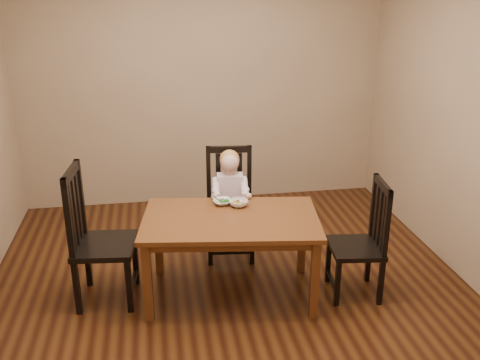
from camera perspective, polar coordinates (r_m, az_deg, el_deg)
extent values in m
cube|color=#43250E|center=(4.57, -1.08, -11.41)|extent=(4.00, 4.00, 0.01)
cube|color=#947B5E|center=(5.96, -4.04, 10.19)|extent=(4.00, 0.01, 2.70)
cube|color=#947B5E|center=(2.19, 6.47, -8.70)|extent=(4.00, 0.01, 2.70)
cube|color=#947B5E|center=(4.73, 23.67, 5.79)|extent=(0.01, 4.00, 2.70)
cube|color=#4D2C12|center=(4.17, -1.00, -4.25)|extent=(1.47, 1.00, 0.04)
cube|color=#4D2C12|center=(4.20, -1.00, -4.93)|extent=(1.34, 0.88, 0.07)
cube|color=#4D2C12|center=(4.07, -9.82, -10.71)|extent=(0.07, 0.07, 0.65)
cube|color=#4D2C12|center=(4.08, 7.97, -10.51)|extent=(0.07, 0.07, 0.65)
cube|color=#4D2C12|center=(4.67, -8.70, -6.31)|extent=(0.07, 0.07, 0.65)
cube|color=#4D2C12|center=(4.68, 6.62, -6.15)|extent=(0.07, 0.07, 0.65)
cube|color=black|center=(4.88, -1.06, -3.55)|extent=(0.47, 0.46, 0.04)
cube|color=black|center=(5.14, 0.96, -4.95)|extent=(0.04, 0.04, 0.41)
cube|color=black|center=(5.13, -3.25, -5.06)|extent=(0.04, 0.04, 0.41)
cube|color=black|center=(4.82, 1.30, -6.76)|extent=(0.04, 0.04, 0.41)
cube|color=black|center=(4.81, -3.20, -6.89)|extent=(0.04, 0.04, 0.41)
cube|color=black|center=(4.94, 0.99, 0.55)|extent=(0.04, 0.04, 0.56)
cube|color=black|center=(4.92, -3.37, 0.45)|extent=(0.04, 0.04, 0.56)
cube|color=black|center=(4.85, -1.21, 3.30)|extent=(0.42, 0.08, 0.06)
cube|color=black|center=(4.94, -0.04, 0.20)|extent=(0.05, 0.02, 0.48)
cube|color=black|center=(4.94, -1.18, 0.17)|extent=(0.05, 0.02, 0.48)
cube|color=black|center=(4.94, -2.33, 0.15)|extent=(0.05, 0.02, 0.48)
cube|color=black|center=(4.34, -14.22, -6.82)|extent=(0.50, 0.52, 0.04)
cube|color=black|center=(4.67, -15.92, -8.33)|extent=(0.05, 0.05, 0.45)
cube|color=black|center=(4.32, -17.00, -10.97)|extent=(0.05, 0.05, 0.45)
cube|color=black|center=(4.60, -11.09, -8.34)|extent=(0.05, 0.05, 0.45)
cube|color=black|center=(4.24, -11.74, -11.04)|extent=(0.05, 0.05, 0.45)
cube|color=black|center=(4.43, -16.65, -1.75)|extent=(0.05, 0.05, 0.62)
cube|color=black|center=(4.06, -17.85, -3.96)|extent=(0.05, 0.05, 0.62)
cube|color=black|center=(4.14, -17.62, 0.73)|extent=(0.08, 0.46, 0.07)
cube|color=black|center=(4.35, -16.87, -2.63)|extent=(0.03, 0.05, 0.53)
cube|color=black|center=(4.25, -17.17, -3.21)|extent=(0.03, 0.05, 0.53)
cube|color=black|center=(4.15, -17.49, -3.81)|extent=(0.03, 0.05, 0.53)
cube|color=black|center=(4.40, 12.23, -7.09)|extent=(0.45, 0.46, 0.04)
cube|color=black|center=(4.40, 14.79, -10.54)|extent=(0.04, 0.04, 0.39)
cube|color=black|center=(4.70, 13.53, -8.29)|extent=(0.04, 0.04, 0.39)
cube|color=black|center=(4.31, 10.36, -10.83)|extent=(0.04, 0.04, 0.39)
cube|color=black|center=(4.62, 9.39, -8.51)|extent=(0.04, 0.04, 0.39)
cube|color=black|center=(4.17, 15.42, -4.57)|extent=(0.04, 0.04, 0.54)
cube|color=black|center=(4.48, 14.06, -2.62)|extent=(0.04, 0.04, 0.54)
cube|color=black|center=(4.23, 15.01, -0.56)|extent=(0.08, 0.40, 0.06)
cube|color=black|center=(4.25, 15.04, -4.43)|extent=(0.02, 0.04, 0.47)
cube|color=black|center=(4.33, 14.68, -3.91)|extent=(0.02, 0.04, 0.47)
cube|color=black|center=(4.42, 14.33, -3.40)|extent=(0.02, 0.04, 0.47)
imported|color=silver|center=(4.40, -1.88, -2.36)|extent=(0.17, 0.17, 0.04)
imported|color=silver|center=(4.36, -0.15, -2.48)|extent=(0.18, 0.18, 0.05)
cube|color=silver|center=(4.37, -2.41, -2.09)|extent=(0.08, 0.11, 0.05)
cube|color=silver|center=(4.38, -2.41, -2.28)|extent=(0.04, 0.04, 0.01)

